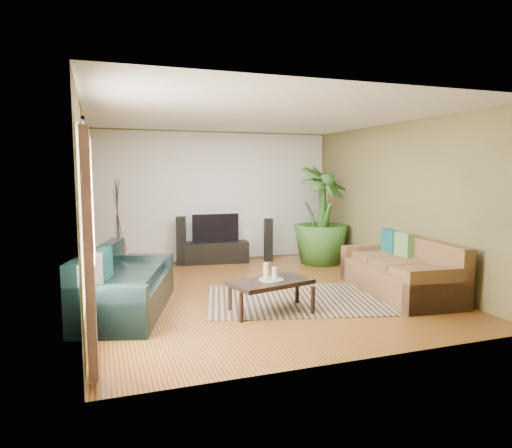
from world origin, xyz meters
name	(u,v)px	position (x,y,z in m)	size (l,w,h in m)	color
floor	(260,292)	(0.00, 0.00, 0.00)	(5.50, 5.50, 0.00)	olive
ceiling	(260,116)	(0.00, 0.00, 2.70)	(5.50, 5.50, 0.00)	white
wall_back	(216,197)	(0.00, 2.75, 1.35)	(5.00, 5.00, 0.00)	olive
wall_front	(357,226)	(0.00, -2.75, 1.35)	(5.00, 5.00, 0.00)	olive
wall_left	(86,210)	(-2.50, 0.00, 1.35)	(5.50, 5.50, 0.00)	olive
wall_right	(398,202)	(2.50, 0.00, 1.35)	(5.50, 5.50, 0.00)	olive
backwall_panel	(216,197)	(0.00, 2.74, 1.35)	(4.90, 4.90, 0.00)	white
window_pane	(84,218)	(-2.48, -1.60, 1.40)	(1.80, 1.80, 0.00)	white
curtain_near	(89,254)	(-2.43, -2.35, 1.15)	(0.08, 0.35, 2.20)	gray
curtain_far	(91,233)	(-2.43, -0.85, 1.15)	(0.08, 0.35, 2.20)	gray
curtain_rod	(85,128)	(-2.43, -1.60, 2.30)	(0.03, 0.03, 1.90)	black
sofa_left	(127,281)	(-2.01, -0.35, 0.42)	(2.15, 0.92, 0.85)	black
sofa_right	(399,266)	(1.99, -0.77, 0.42)	(2.15, 0.97, 0.85)	brown
area_rug	(295,299)	(0.34, -0.56, 0.01)	(2.53, 1.79, 0.01)	#9C7E5B
coffee_table	(271,296)	(-0.21, -1.01, 0.22)	(1.07, 0.58, 0.44)	black
candle_tray	(271,280)	(-0.21, -1.01, 0.45)	(0.33, 0.33, 0.01)	#959691
candle_tall	(266,271)	(-0.27, -0.98, 0.56)	(0.07, 0.07, 0.21)	#F5E9CF
candle_mid	(275,273)	(-0.17, -1.05, 0.54)	(0.07, 0.07, 0.17)	white
candle_short	(274,273)	(-0.14, -0.95, 0.52)	(0.07, 0.07, 0.14)	#F2E5CC
tv_stand	(216,252)	(-0.08, 2.48, 0.22)	(1.32, 0.40, 0.44)	black
television	(216,228)	(-0.08, 2.50, 0.73)	(0.97, 0.05, 0.57)	black
speaker_left	(181,241)	(-0.79, 2.50, 0.49)	(0.18, 0.20, 0.98)	black
speaker_right	(268,240)	(1.01, 2.32, 0.45)	(0.16, 0.18, 0.89)	black
potted_plant	(321,215)	(1.93, 1.72, 0.99)	(1.11, 1.11, 1.98)	#29551C
plant_pot	(321,257)	(1.93, 1.72, 0.14)	(0.37, 0.37, 0.28)	black
pedestal	(119,264)	(-2.01, 2.17, 0.16)	(0.32, 0.32, 0.32)	gray
vase	(119,248)	(-2.01, 2.17, 0.47)	(0.29, 0.29, 0.41)	brown
side_table	(139,273)	(-1.76, 0.90, 0.24)	(0.45, 0.45, 0.47)	brown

